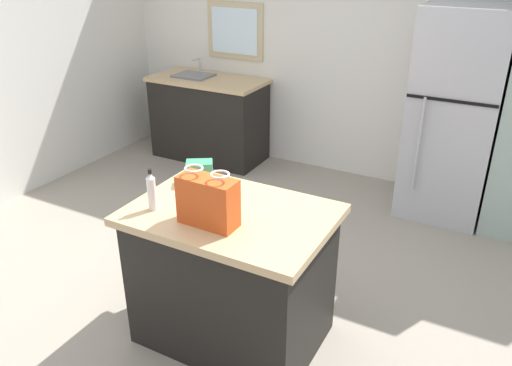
# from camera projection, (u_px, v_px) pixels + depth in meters

# --- Properties ---
(ground) EXTENTS (6.48, 6.48, 0.00)m
(ground) POSITION_uv_depth(u_px,v_px,m) (230.00, 303.00, 3.53)
(ground) COLOR #9E9384
(back_wall) EXTENTS (5.40, 0.13, 2.78)m
(back_wall) POSITION_uv_depth(u_px,v_px,m) (360.00, 40.00, 4.96)
(back_wall) COLOR silver
(back_wall) RESTS_ON ground
(kitchen_island) EXTENTS (1.14, 0.81, 0.89)m
(kitchen_island) POSITION_uv_depth(u_px,v_px,m) (232.00, 276.00, 3.06)
(kitchen_island) COLOR black
(kitchen_island) RESTS_ON ground
(refrigerator) EXTENTS (0.71, 0.76, 1.82)m
(refrigerator) POSITION_uv_depth(u_px,v_px,m) (454.00, 115.00, 4.38)
(refrigerator) COLOR #B7B7BC
(refrigerator) RESTS_ON ground
(sink_counter) EXTENTS (1.27, 0.63, 1.10)m
(sink_counter) POSITION_uv_depth(u_px,v_px,m) (209.00, 117.00, 5.73)
(sink_counter) COLOR black
(sink_counter) RESTS_ON ground
(shopping_bag) EXTENTS (0.32, 0.15, 0.31)m
(shopping_bag) POSITION_uv_depth(u_px,v_px,m) (208.00, 201.00, 2.69)
(shopping_bag) COLOR #DB511E
(shopping_bag) RESTS_ON kitchen_island
(small_box) EXTENTS (0.20, 0.18, 0.14)m
(small_box) POSITION_uv_depth(u_px,v_px,m) (200.00, 172.00, 3.19)
(small_box) COLOR #388E66
(small_box) RESTS_ON kitchen_island
(bottle) EXTENTS (0.05, 0.05, 0.25)m
(bottle) POSITION_uv_depth(u_px,v_px,m) (152.00, 192.00, 2.85)
(bottle) COLOR white
(bottle) RESTS_ON kitchen_island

